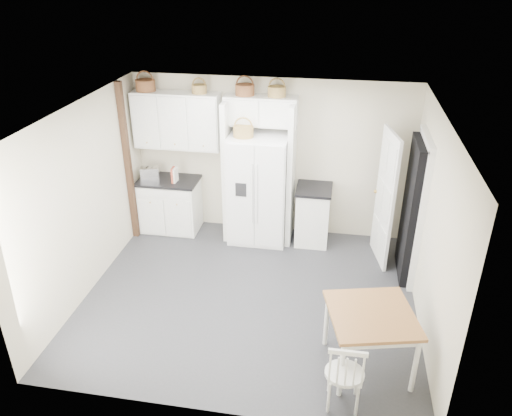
# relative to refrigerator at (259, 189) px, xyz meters

# --- Properties ---
(floor) EXTENTS (4.50, 4.50, 0.00)m
(floor) POSITION_rel_refrigerator_xyz_m (0.15, -1.65, -0.89)
(floor) COLOR #2E2F34
(floor) RESTS_ON ground
(ceiling) EXTENTS (4.50, 4.50, 0.00)m
(ceiling) POSITION_rel_refrigerator_xyz_m (0.15, -1.65, 1.71)
(ceiling) COLOR white
(ceiling) RESTS_ON wall_back
(wall_back) EXTENTS (4.50, 0.00, 4.50)m
(wall_back) POSITION_rel_refrigerator_xyz_m (0.15, 0.35, 0.41)
(wall_back) COLOR beige
(wall_back) RESTS_ON floor
(wall_left) EXTENTS (0.00, 4.00, 4.00)m
(wall_left) POSITION_rel_refrigerator_xyz_m (-2.10, -1.65, 0.41)
(wall_left) COLOR beige
(wall_left) RESTS_ON floor
(wall_right) EXTENTS (0.00, 4.00, 4.00)m
(wall_right) POSITION_rel_refrigerator_xyz_m (2.40, -1.65, 0.41)
(wall_right) COLOR beige
(wall_right) RESTS_ON floor
(refrigerator) EXTENTS (0.92, 0.74, 1.79)m
(refrigerator) POSITION_rel_refrigerator_xyz_m (0.00, 0.00, 0.00)
(refrigerator) COLOR white
(refrigerator) RESTS_ON floor
(base_cab_left) EXTENTS (0.95, 0.60, 0.88)m
(base_cab_left) POSITION_rel_refrigerator_xyz_m (-1.53, 0.05, -0.45)
(base_cab_left) COLOR white
(base_cab_left) RESTS_ON floor
(base_cab_right) EXTENTS (0.52, 0.63, 0.92)m
(base_cab_right) POSITION_rel_refrigerator_xyz_m (0.89, 0.05, -0.43)
(base_cab_right) COLOR white
(base_cab_right) RESTS_ON floor
(dining_table) EXTENTS (1.11, 1.11, 0.76)m
(dining_table) POSITION_rel_refrigerator_xyz_m (1.71, -2.72, -0.51)
(dining_table) COLOR brown
(dining_table) RESTS_ON floor
(windsor_chair) EXTENTS (0.41, 0.38, 0.84)m
(windsor_chair) POSITION_rel_refrigerator_xyz_m (1.45, -3.31, -0.47)
(windsor_chair) COLOR white
(windsor_chair) RESTS_ON floor
(counter_left) EXTENTS (0.99, 0.64, 0.04)m
(counter_left) POSITION_rel_refrigerator_xyz_m (-1.53, 0.05, 0.01)
(counter_left) COLOR black
(counter_left) RESTS_ON base_cab_left
(counter_right) EXTENTS (0.56, 0.67, 0.04)m
(counter_right) POSITION_rel_refrigerator_xyz_m (0.89, 0.05, 0.05)
(counter_right) COLOR black
(counter_right) RESTS_ON base_cab_right
(toaster) EXTENTS (0.33, 0.23, 0.21)m
(toaster) POSITION_rel_refrigerator_xyz_m (-1.83, 0.01, 0.13)
(toaster) COLOR silver
(toaster) RESTS_ON counter_left
(cookbook_red) EXTENTS (0.05, 0.17, 0.24)m
(cookbook_red) POSITION_rel_refrigerator_xyz_m (-1.41, -0.03, 0.15)
(cookbook_red) COLOR #A83D29
(cookbook_red) RESTS_ON counter_left
(cookbook_cream) EXTENTS (0.05, 0.16, 0.24)m
(cookbook_cream) POSITION_rel_refrigerator_xyz_m (-1.38, -0.03, 0.15)
(cookbook_cream) COLOR white
(cookbook_cream) RESTS_ON counter_left
(basket_upper_a) EXTENTS (0.31, 0.31, 0.18)m
(basket_upper_a) POSITION_rel_refrigerator_xyz_m (-1.82, 0.18, 1.54)
(basket_upper_a) COLOR #57301D
(basket_upper_a) RESTS_ON upper_cabinet
(basket_upper_c) EXTENTS (0.23, 0.23, 0.13)m
(basket_upper_c) POSITION_rel_refrigerator_xyz_m (-0.96, 0.18, 1.52)
(basket_upper_c) COLOR brown
(basket_upper_c) RESTS_ON upper_cabinet
(basket_bridge_a) EXTENTS (0.29, 0.29, 0.16)m
(basket_bridge_a) POSITION_rel_refrigerator_xyz_m (-0.25, 0.18, 1.54)
(basket_bridge_a) COLOR #57301D
(basket_bridge_a) RESTS_ON bridge_cabinet
(basket_bridge_b) EXTENTS (0.27, 0.27, 0.16)m
(basket_bridge_b) POSITION_rel_refrigerator_xyz_m (0.24, 0.18, 1.54)
(basket_bridge_b) COLOR brown
(basket_bridge_b) RESTS_ON bridge_cabinet
(basket_fridge_a) EXTENTS (0.31, 0.31, 0.17)m
(basket_fridge_a) POSITION_rel_refrigerator_xyz_m (-0.22, -0.10, 0.98)
(basket_fridge_a) COLOR brown
(basket_fridge_a) RESTS_ON refrigerator
(upper_cabinet) EXTENTS (1.40, 0.34, 0.90)m
(upper_cabinet) POSITION_rel_refrigerator_xyz_m (-1.35, 0.18, 1.01)
(upper_cabinet) COLOR white
(upper_cabinet) RESTS_ON wall_back
(bridge_cabinet) EXTENTS (1.12, 0.34, 0.45)m
(bridge_cabinet) POSITION_rel_refrigerator_xyz_m (-0.00, 0.18, 1.23)
(bridge_cabinet) COLOR white
(bridge_cabinet) RESTS_ON wall_back
(fridge_panel_left) EXTENTS (0.08, 0.60, 2.30)m
(fridge_panel_left) POSITION_rel_refrigerator_xyz_m (-0.51, 0.05, 0.26)
(fridge_panel_left) COLOR white
(fridge_panel_left) RESTS_ON floor
(fridge_panel_right) EXTENTS (0.08, 0.60, 2.30)m
(fridge_panel_right) POSITION_rel_refrigerator_xyz_m (0.51, 0.05, 0.26)
(fridge_panel_right) COLOR white
(fridge_panel_right) RESTS_ON floor
(trim_post) EXTENTS (0.09, 0.09, 2.60)m
(trim_post) POSITION_rel_refrigerator_xyz_m (-2.05, -0.30, 0.41)
(trim_post) COLOR #452C18
(trim_post) RESTS_ON floor
(doorway_void) EXTENTS (0.18, 0.85, 2.05)m
(doorway_void) POSITION_rel_refrigerator_xyz_m (2.31, -0.65, 0.13)
(doorway_void) COLOR black
(doorway_void) RESTS_ON floor
(door_slab) EXTENTS (0.21, 0.79, 2.05)m
(door_slab) POSITION_rel_refrigerator_xyz_m (1.95, -0.32, 0.13)
(door_slab) COLOR white
(door_slab) RESTS_ON floor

